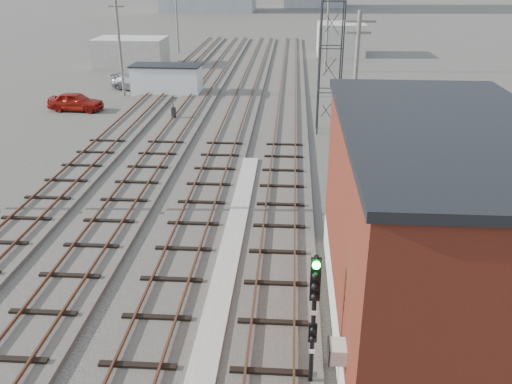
# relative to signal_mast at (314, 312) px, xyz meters

# --- Properties ---
(ground) EXTENTS (320.00, 320.00, 0.00)m
(ground) POSITION_rel_signal_mast_xyz_m (-3.70, 50.86, -2.61)
(ground) COLOR #282621
(ground) RESTS_ON ground
(track_right) EXTENTS (3.20, 90.00, 0.39)m
(track_right) POSITION_rel_signal_mast_xyz_m (-1.20, 29.86, -2.51)
(track_right) COLOR #332D28
(track_right) RESTS_ON ground
(track_mid_right) EXTENTS (3.20, 90.00, 0.39)m
(track_mid_right) POSITION_rel_signal_mast_xyz_m (-5.20, 29.86, -2.51)
(track_mid_right) COLOR #332D28
(track_mid_right) RESTS_ON ground
(track_mid_left) EXTENTS (3.20, 90.00, 0.39)m
(track_mid_left) POSITION_rel_signal_mast_xyz_m (-9.20, 29.86, -2.51)
(track_mid_left) COLOR #332D28
(track_mid_left) RESTS_ON ground
(track_left) EXTENTS (3.20, 90.00, 0.39)m
(track_left) POSITION_rel_signal_mast_xyz_m (-13.20, 29.86, -2.51)
(track_left) COLOR #332D28
(track_left) RESTS_ON ground
(platform_curb) EXTENTS (0.90, 28.00, 0.26)m
(platform_curb) POSITION_rel_signal_mast_xyz_m (-3.20, 4.86, -2.48)
(platform_curb) COLOR gray
(platform_curb) RESTS_ON ground
(brick_building) EXTENTS (6.54, 12.20, 7.22)m
(brick_building) POSITION_rel_signal_mast_xyz_m (3.80, 2.86, 1.01)
(brick_building) COLOR gray
(brick_building) RESTS_ON ground
(lattice_tower) EXTENTS (1.60, 1.60, 15.00)m
(lattice_tower) POSITION_rel_signal_mast_xyz_m (1.80, 25.86, 4.89)
(lattice_tower) COLOR black
(lattice_tower) RESTS_ON ground
(utility_pole_left_b) EXTENTS (1.80, 0.24, 9.00)m
(utility_pole_left_b) POSITION_rel_signal_mast_xyz_m (-16.20, 35.86, 2.18)
(utility_pole_left_b) COLOR #595147
(utility_pole_left_b) RESTS_ON ground
(utility_pole_left_c) EXTENTS (1.80, 0.24, 9.00)m
(utility_pole_left_c) POSITION_rel_signal_mast_xyz_m (-16.20, 60.86, 2.18)
(utility_pole_left_c) COLOR #595147
(utility_pole_left_c) RESTS_ON ground
(utility_pole_right_a) EXTENTS (1.80, 0.24, 9.00)m
(utility_pole_right_a) POSITION_rel_signal_mast_xyz_m (2.80, 18.86, 2.18)
(utility_pole_right_a) COLOR #595147
(utility_pole_right_a) RESTS_ON ground
(utility_pole_right_b) EXTENTS (1.80, 0.24, 9.00)m
(utility_pole_right_b) POSITION_rel_signal_mast_xyz_m (2.80, 48.86, 2.18)
(utility_pole_right_b) COLOR #595147
(utility_pole_right_b) RESTS_ON ground
(shed_left) EXTENTS (8.00, 5.00, 3.20)m
(shed_left) POSITION_rel_signal_mast_xyz_m (-19.70, 50.86, -1.01)
(shed_left) COLOR gray
(shed_left) RESTS_ON ground
(shed_right) EXTENTS (6.00, 6.00, 4.00)m
(shed_right) POSITION_rel_signal_mast_xyz_m (5.30, 60.86, -0.61)
(shed_right) COLOR gray
(shed_right) RESTS_ON ground
(signal_mast) EXTENTS (0.40, 0.42, 4.37)m
(signal_mast) POSITION_rel_signal_mast_xyz_m (0.00, 0.00, 0.00)
(signal_mast) COLOR gray
(signal_mast) RESTS_ON ground
(switch_stand) EXTENTS (0.32, 0.32, 1.20)m
(switch_stand) POSITION_rel_signal_mast_xyz_m (-9.95, 28.09, -2.05)
(switch_stand) COLOR black
(switch_stand) RESTS_ON ground
(site_trailer) EXTENTS (6.48, 2.98, 2.69)m
(site_trailer) POSITION_rel_signal_mast_xyz_m (-12.39, 36.87, -1.26)
(site_trailer) COLOR silver
(site_trailer) RESTS_ON ground
(car_red) EXTENTS (4.59, 2.10, 1.53)m
(car_red) POSITION_rel_signal_mast_xyz_m (-18.59, 30.34, -1.85)
(car_red) COLOR maroon
(car_red) RESTS_ON ground
(car_silver) EXTENTS (4.89, 3.18, 1.52)m
(car_silver) POSITION_rel_signal_mast_xyz_m (-14.97, 43.08, -1.85)
(car_silver) COLOR #96989D
(car_silver) RESTS_ON ground
(car_grey) EXTENTS (5.17, 3.68, 1.39)m
(car_grey) POSITION_rel_signal_mast_xyz_m (-15.92, 38.31, -1.92)
(car_grey) COLOR slate
(car_grey) RESTS_ON ground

